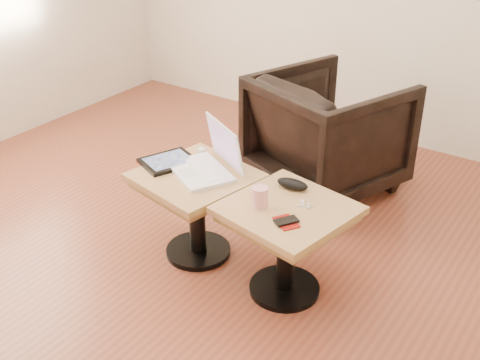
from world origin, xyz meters
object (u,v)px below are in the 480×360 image
Objects in this scene: laptop at (208,162)px; armchair at (328,133)px; side_table_left at (196,195)px; striped_cup at (260,197)px; side_table_right at (287,229)px.

laptop is 0.55× the size of armchair.
side_table_left is 6.53× the size of striped_cup.
side_table_left is 1.40× the size of laptop.
laptop is 0.41m from striped_cup.
laptop reaches higher than striped_cup.
laptop is 1.00m from armchair.
armchair reaches higher than laptop.
laptop is (-0.50, 0.07, 0.17)m from side_table_right.
striped_cup is at bearing 1.49° from side_table_left.
armchair is (0.21, 1.03, 0.01)m from side_table_left.
side_table_right is at bearing 29.70° from striped_cup.
side_table_right is at bearing 10.12° from side_table_left.
side_table_left is at bearing 98.56° from armchair.
armchair reaches higher than striped_cup.
side_table_left is at bearing -170.55° from side_table_right.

